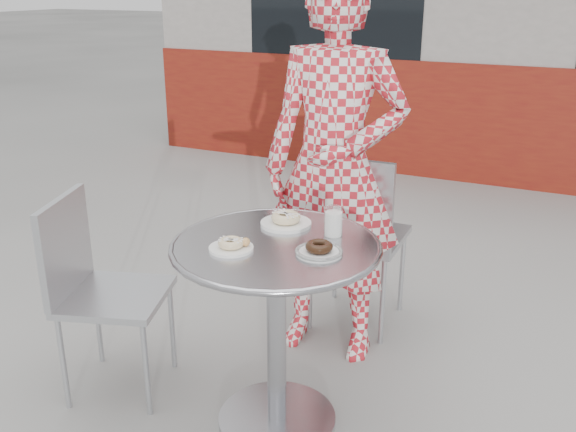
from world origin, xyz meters
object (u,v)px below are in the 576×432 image
at_px(seated_person, 334,169).
at_px(milk_cup, 333,222).
at_px(plate_near, 232,245).
at_px(chair_far, 357,271).
at_px(plate_checker, 319,250).
at_px(plate_far, 286,220).
at_px(bistro_table, 276,291).
at_px(chair_left, 116,332).

relative_size(seated_person, milk_cup, 16.01).
bearing_deg(plate_near, milk_cup, 45.33).
relative_size(chair_far, plate_checker, 5.52).
bearing_deg(plate_far, seated_person, 87.89).
relative_size(bistro_table, plate_near, 4.93).
bearing_deg(milk_cup, chair_far, 101.71).
height_order(chair_far, milk_cup, chair_far).
relative_size(chair_far, plate_near, 5.80).
bearing_deg(chair_far, bistro_table, 88.40).
bearing_deg(plate_checker, chair_far, 100.60).
bearing_deg(chair_far, chair_left, 52.01).
bearing_deg(chair_far, plate_checker, 99.06).
bearing_deg(bistro_table, milk_cup, 45.12).
bearing_deg(chair_left, milk_cup, -93.76).
bearing_deg(bistro_table, seated_person, 92.62).
relative_size(plate_checker, milk_cup, 1.50).
distance_m(bistro_table, plate_far, 0.27).
distance_m(plate_near, plate_checker, 0.30).
distance_m(plate_far, plate_near, 0.30).
xyz_separation_m(chair_far, seated_person, (-0.03, -0.27, 0.59)).
xyz_separation_m(plate_near, milk_cup, (0.27, 0.27, 0.03)).
xyz_separation_m(seated_person, plate_near, (-0.08, -0.74, -0.09)).
height_order(chair_left, plate_far, chair_left).
distance_m(bistro_table, plate_near, 0.26).
bearing_deg(plate_checker, plate_near, -161.54).
bearing_deg(plate_far, chair_left, -159.92).
bearing_deg(chair_left, plate_checker, -105.10).
height_order(chair_left, plate_checker, chair_left).
bearing_deg(milk_cup, plate_near, -134.67).
relative_size(plate_far, milk_cup, 1.78).
bearing_deg(milk_cup, bistro_table, -134.88).
bearing_deg(seated_person, bistro_table, -91.68).
relative_size(plate_far, plate_checker, 1.19).
relative_size(chair_left, seated_person, 0.48).
xyz_separation_m(plate_far, plate_checker, (0.22, -0.20, -0.01)).
distance_m(chair_left, plate_near, 0.79).
height_order(bistro_table, plate_checker, plate_checker).
relative_size(bistro_table, chair_far, 0.85).
bearing_deg(seated_person, plate_near, -100.69).
height_order(seated_person, milk_cup, seated_person).
height_order(chair_far, plate_checker, chair_far).
bearing_deg(plate_far, bistro_table, -75.63).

